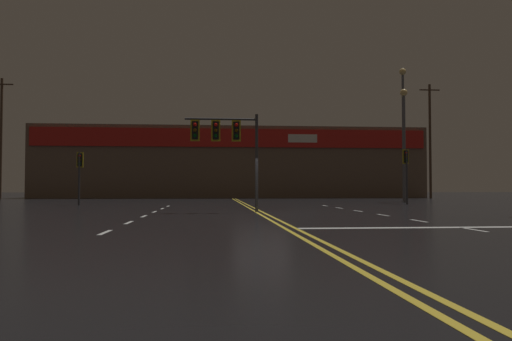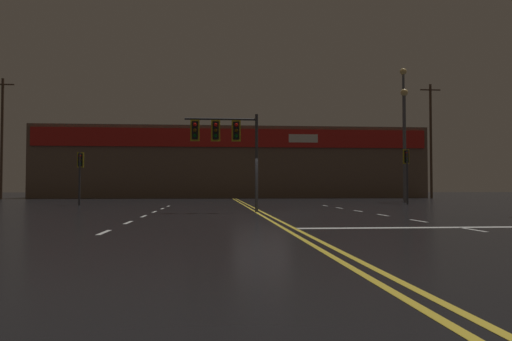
{
  "view_description": "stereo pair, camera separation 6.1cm",
  "coord_description": "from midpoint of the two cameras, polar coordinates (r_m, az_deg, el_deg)",
  "views": [
    {
      "loc": [
        -2.16,
        -21.98,
        1.14
      ],
      "look_at": [
        0.0,
        2.93,
        2.0
      ],
      "focal_mm": 35.0,
      "sensor_mm": 36.0,
      "label": 1
    },
    {
      "loc": [
        -2.1,
        -21.99,
        1.14
      ],
      "look_at": [
        0.0,
        2.93,
        2.0
      ],
      "focal_mm": 35.0,
      "sensor_mm": 36.0,
      "label": 2
    }
  ],
  "objects": [
    {
      "name": "traffic_signal_corner_northeast",
      "position": [
        35.56,
        16.73,
        0.73
      ],
      "size": [
        0.42,
        0.36,
        3.76
      ],
      "color": "#38383D",
      "rests_on": "ground"
    },
    {
      "name": "ground_plane",
      "position": [
        22.12,
        0.58,
        -4.92
      ],
      "size": [
        200.0,
        200.0,
        0.0
      ],
      "primitive_type": "plane",
      "color": "black"
    },
    {
      "name": "building_backdrop",
      "position": [
        58.73,
        -2.88,
        0.78
      ],
      "size": [
        43.28,
        10.23,
        7.88
      ],
      "color": "brown",
      "rests_on": "ground"
    },
    {
      "name": "streetlight_near_right",
      "position": [
        43.33,
        16.43,
        5.77
      ],
      "size": [
        0.56,
        0.56,
        11.08
      ],
      "color": "#59595E",
      "rests_on": "ground"
    },
    {
      "name": "traffic_signal_corner_northwest",
      "position": [
        34.27,
        -19.55,
        0.46
      ],
      "size": [
        0.42,
        0.36,
        3.44
      ],
      "color": "#38383D",
      "rests_on": "ground"
    },
    {
      "name": "road_markings",
      "position": [
        20.71,
        3.51,
        -5.11
      ],
      "size": [
        14.53,
        60.0,
        0.01
      ],
      "color": "gold",
      "rests_on": "ground"
    },
    {
      "name": "utility_pole_row",
      "position": [
        51.39,
        -3.59,
        3.74
      ],
      "size": [
        46.16,
        0.26,
        12.18
      ],
      "color": "#4C3828",
      "rests_on": "ground"
    },
    {
      "name": "streetlight_far_median",
      "position": [
        39.98,
        16.53,
        4.56
      ],
      "size": [
        0.56,
        0.56,
        8.73
      ],
      "color": "#59595E",
      "rests_on": "ground"
    },
    {
      "name": "traffic_signal_median",
      "position": [
        23.31,
        -3.7,
        3.92
      ],
      "size": [
        3.42,
        0.36,
        4.58
      ],
      "color": "#38383D",
      "rests_on": "ground"
    }
  ]
}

